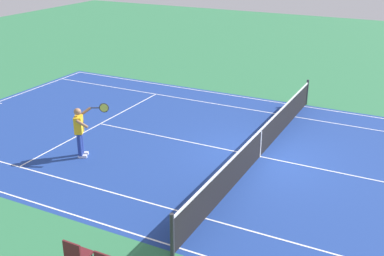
{
  "coord_description": "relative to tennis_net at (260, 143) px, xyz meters",
  "views": [
    {
      "loc": [
        -4.43,
        13.52,
        6.67
      ],
      "look_at": [
        2.07,
        0.78,
        0.9
      ],
      "focal_mm": 44.78,
      "sensor_mm": 36.0,
      "label": 1
    }
  ],
  "objects": [
    {
      "name": "tennis_player_near",
      "position": [
        5.15,
        2.58,
        0.44
      ],
      "size": [
        0.87,
        0.99,
        1.7
      ],
      "color": "navy",
      "rests_on": "ground_plane"
    },
    {
      "name": "tennis_net",
      "position": [
        0.0,
        0.0,
        0.0
      ],
      "size": [
        0.1,
        11.7,
        1.08
      ],
      "color": "#2D2D33",
      "rests_on": "ground_plane"
    },
    {
      "name": "court_slab",
      "position": [
        0.0,
        0.0,
        -0.49
      ],
      "size": [
        24.2,
        11.4,
        0.0
      ],
      "primitive_type": "cube",
      "color": "navy",
      "rests_on": "ground_plane"
    },
    {
      "name": "court_line_markings",
      "position": [
        0.0,
        0.0,
        -0.49
      ],
      "size": [
        23.85,
        11.05,
        0.01
      ],
      "color": "white",
      "rests_on": "ground_plane"
    },
    {
      "name": "ground_plane",
      "position": [
        0.0,
        0.0,
        -0.49
      ],
      "size": [
        60.0,
        60.0,
        0.0
      ],
      "primitive_type": "plane",
      "color": "#2D7247"
    },
    {
      "name": "spectator_chair_7",
      "position": [
        1.45,
        7.28,
        0.03
      ],
      "size": [
        0.44,
        0.44,
        0.88
      ],
      "color": "#38383D",
      "rests_on": "ground_plane"
    }
  ]
}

